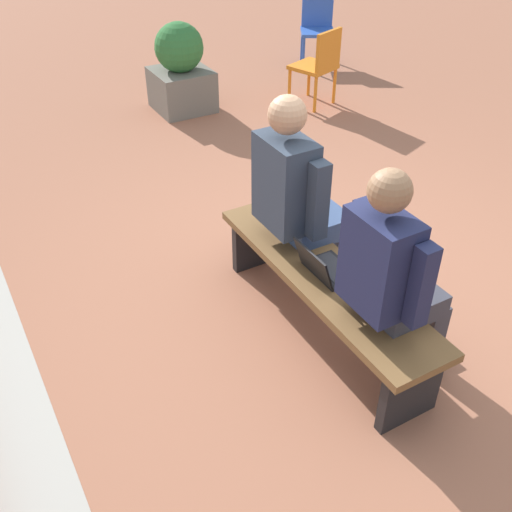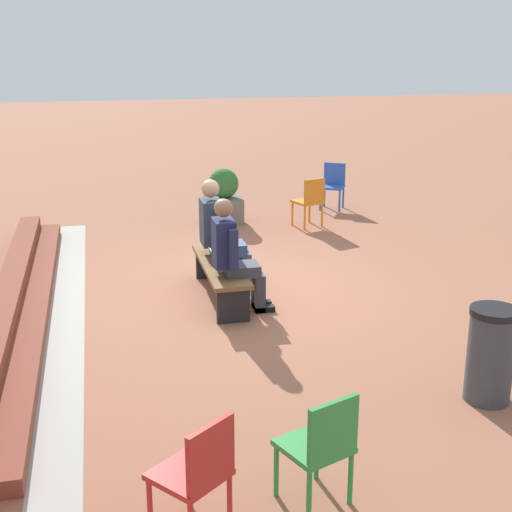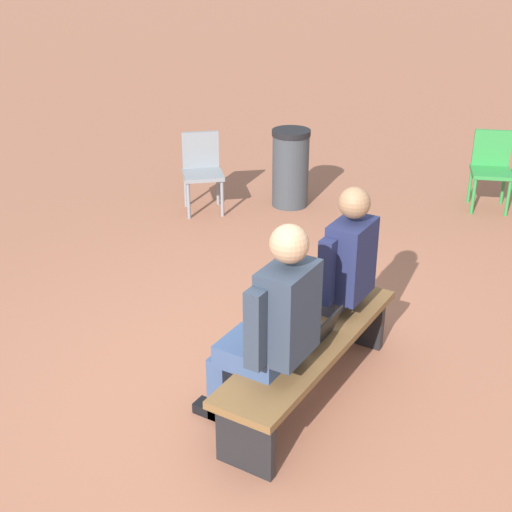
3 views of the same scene
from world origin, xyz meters
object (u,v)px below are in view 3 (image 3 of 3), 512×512
Objects in this scene: laptop at (314,333)px; plastic_chair_near_bench_left at (202,167)px; person_adult at (271,325)px; plastic_chair_foreground at (491,165)px; litter_bin at (291,168)px; bench at (311,352)px; person_student at (335,272)px.

plastic_chair_near_bench_left reaches higher than laptop.
person_adult reaches higher than plastic_chair_near_bench_left.
plastic_chair_foreground is 0.98× the size of litter_bin.
bench is 0.15m from laptop.
person_student is 0.87m from person_adult.
plastic_chair_near_bench_left reaches higher than bench.
laptop is at bearing 46.86° from plastic_chair_near_bench_left.
laptop is 0.38× the size of plastic_chair_near_bench_left.
plastic_chair_near_bench_left is at bearing -128.12° from person_student.
bench is 1.28× the size of person_adult.
person_student is 0.96× the size of person_adult.
person_student reaches higher than bench.
plastic_chair_near_bench_left is at bearing -57.35° from plastic_chair_foreground.
litter_bin is at bearing -145.64° from person_student.
plastic_chair_foreground is at bearing 179.22° from bench.
litter_bin is (1.10, -1.89, -0.05)m from plastic_chair_foreground.
bench is 3.56m from litter_bin.
plastic_chair_near_bench_left is 0.97m from litter_bin.
plastic_chair_foreground is at bearing 178.07° from person_student.
laptop is 4.15m from plastic_chair_foreground.
person_adult is 4.57m from plastic_chair_foreground.
person_student is 0.52m from laptop.
bench is at bearing 8.15° from person_student.
plastic_chair_foreground reaches higher than bench.
plastic_chair_foreground is at bearing 120.27° from litter_bin.
person_adult is at bearing -11.35° from laptop.
person_adult reaches higher than person_student.
plastic_chair_foreground is at bearing 122.65° from plastic_chair_near_bench_left.
laptop is (-0.01, 0.01, 0.15)m from bench.
plastic_chair_near_bench_left is 1.00× the size of plastic_chair_foreground.
bench is 2.09× the size of litter_bin.
bench is at bearing -43.03° from laptop.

